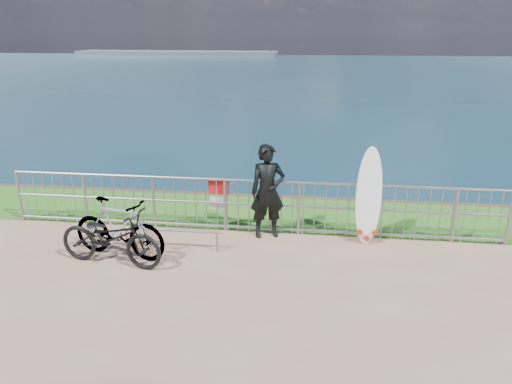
# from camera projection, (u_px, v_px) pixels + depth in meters

# --- Properties ---
(grass_strip) EXTENTS (120.00, 120.00, 0.00)m
(grass_strip) POSITION_uv_depth(u_px,v_px,m) (256.00, 213.00, 11.29)
(grass_strip) COLOR #28681C
(grass_strip) RESTS_ON ground
(seascape) EXTENTS (260.00, 260.00, 5.00)m
(seascape) POSITION_uv_depth(u_px,v_px,m) (178.00, 56.00, 154.38)
(seascape) COLOR brown
(seascape) RESTS_ON ground
(railing) EXTENTS (10.06, 0.10, 1.13)m
(railing) POSITION_uv_depth(u_px,v_px,m) (250.00, 205.00, 10.08)
(railing) COLOR gray
(railing) RESTS_ON ground
(surfer) EXTENTS (0.79, 0.64, 1.87)m
(surfer) POSITION_uv_depth(u_px,v_px,m) (268.00, 192.00, 9.78)
(surfer) COLOR black
(surfer) RESTS_ON ground
(surfboard) EXTENTS (0.54, 0.48, 1.88)m
(surfboard) POSITION_uv_depth(u_px,v_px,m) (369.00, 199.00, 9.54)
(surfboard) COLOR white
(surfboard) RESTS_ON ground
(bicycle_near) EXTENTS (2.03, 0.98, 1.02)m
(bicycle_near) POSITION_uv_depth(u_px,v_px,m) (110.00, 238.00, 8.69)
(bicycle_near) COLOR black
(bicycle_near) RESTS_ON ground
(bicycle_far) EXTENTS (1.92, 0.90, 1.12)m
(bicycle_far) POSITION_uv_depth(u_px,v_px,m) (119.00, 228.00, 8.99)
(bicycle_far) COLOR black
(bicycle_far) RESTS_ON ground
(bike_rack) EXTENTS (1.96, 0.05, 0.41)m
(bike_rack) POSITION_uv_depth(u_px,v_px,m) (171.00, 232.00, 9.36)
(bike_rack) COLOR gray
(bike_rack) RESTS_ON ground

